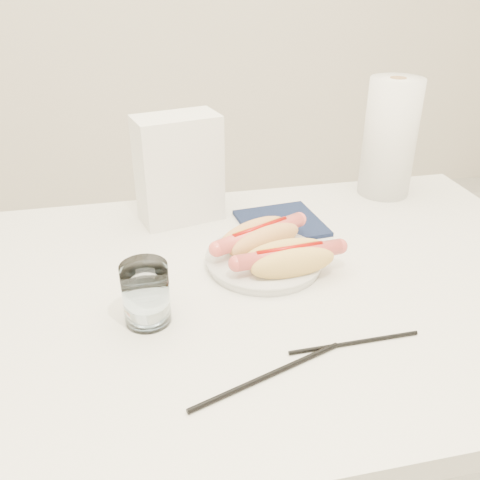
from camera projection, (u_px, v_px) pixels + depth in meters
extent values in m
cube|color=white|center=(259.00, 291.00, 0.92)|extent=(1.20, 0.80, 0.04)
cylinder|color=silver|center=(14.00, 366.00, 1.30)|extent=(0.04, 0.04, 0.71)
cylinder|color=silver|center=(409.00, 311.00, 1.50)|extent=(0.04, 0.04, 0.71)
cylinder|color=white|center=(264.00, 261.00, 0.96)|extent=(0.28, 0.28, 0.02)
ellipsoid|color=#E4A05B|center=(266.00, 240.00, 0.96)|extent=(0.16, 0.10, 0.05)
ellipsoid|color=#E4A05B|center=(254.00, 233.00, 0.98)|extent=(0.16, 0.10, 0.05)
ellipsoid|color=#E4A05B|center=(260.00, 242.00, 0.98)|extent=(0.15, 0.11, 0.03)
cylinder|color=#ED5D53|center=(260.00, 233.00, 0.97)|extent=(0.19, 0.11, 0.03)
cylinder|color=#990A05|center=(260.00, 228.00, 0.96)|extent=(0.12, 0.06, 0.01)
ellipsoid|color=#E8B85A|center=(293.00, 263.00, 0.89)|extent=(0.16, 0.05, 0.05)
ellipsoid|color=#E8B85A|center=(285.00, 253.00, 0.92)|extent=(0.16, 0.05, 0.05)
ellipsoid|color=#E8B85A|center=(289.00, 264.00, 0.91)|extent=(0.14, 0.07, 0.03)
cylinder|color=#D04F49|center=(289.00, 255.00, 0.90)|extent=(0.20, 0.05, 0.03)
cylinder|color=#990A05|center=(290.00, 249.00, 0.89)|extent=(0.12, 0.02, 0.01)
cylinder|color=white|center=(146.00, 294.00, 0.79)|extent=(0.07, 0.07, 0.10)
cylinder|color=black|center=(268.00, 376.00, 0.70)|extent=(0.23, 0.09, 0.01)
cylinder|color=black|center=(354.00, 343.00, 0.77)|extent=(0.20, 0.01, 0.01)
cube|color=white|center=(179.00, 169.00, 1.08)|extent=(0.19, 0.13, 0.23)
cube|color=#121B39|center=(281.00, 223.00, 1.11)|extent=(0.18, 0.18, 0.01)
cylinder|color=white|center=(390.00, 138.00, 1.20)|extent=(0.15, 0.15, 0.27)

